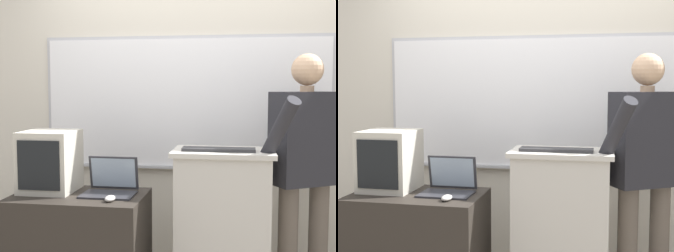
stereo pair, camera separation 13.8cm
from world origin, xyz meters
TOP-DOWN VIEW (x-y plane):
  - back_wall at (-0.00, 1.29)m, footprint 6.40×0.17m
  - lectern_podium at (0.25, 0.54)m, footprint 0.64×0.41m
  - person_presenter at (0.78, 0.71)m, footprint 0.61×0.71m
  - laptop at (-0.46, 0.43)m, footprint 0.33×0.27m
  - wireless_keyboard at (0.22, 0.49)m, footprint 0.45×0.12m
  - computer_mouse_by_laptop at (-0.41, 0.22)m, footprint 0.06×0.10m
  - computer_mouse_by_keyboard at (0.52, 0.50)m, footprint 0.06×0.10m
  - crt_monitor at (-0.87, 0.43)m, footprint 0.33×0.36m

SIDE VIEW (x-z plane):
  - lectern_podium at x=0.25m, z-range 0.00..1.05m
  - computer_mouse_by_laptop at x=-0.41m, z-range 0.77..0.80m
  - laptop at x=-0.46m, z-range 0.72..0.95m
  - person_presenter at x=0.78m, z-range 0.13..1.80m
  - crt_monitor at x=-0.87m, z-range 0.77..1.16m
  - wireless_keyboard at x=0.22m, z-range 1.05..1.07m
  - computer_mouse_by_keyboard at x=0.52m, z-range 1.05..1.08m
  - back_wall at x=0.00m, z-range -0.01..2.92m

